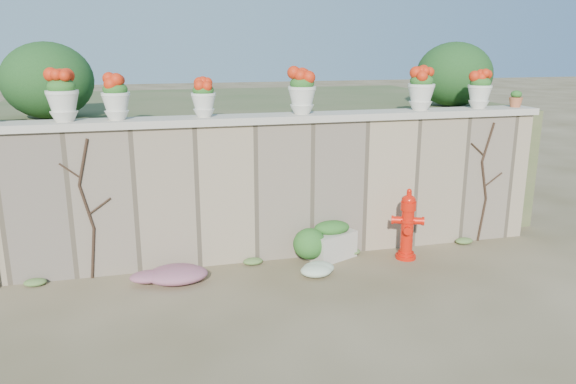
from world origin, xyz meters
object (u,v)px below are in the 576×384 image
object	(u,v)px
urn_pot_0	(62,97)
fire_hydrant	(407,224)
planter_box	(332,241)
terracotta_pot	(516,100)

from	to	relation	value
urn_pot_0	fire_hydrant	bearing A→B (deg)	-7.77
planter_box	urn_pot_0	distance (m)	4.16
fire_hydrant	urn_pot_0	bearing A→B (deg)	-164.21
fire_hydrant	planter_box	distance (m)	1.13
fire_hydrant	planter_box	size ratio (longest dim) A/B	1.34
urn_pot_0	terracotta_pot	world-z (taller)	urn_pot_0
terracotta_pot	planter_box	bearing A→B (deg)	-174.00
urn_pot_0	terracotta_pot	bearing A→B (deg)	0.00
fire_hydrant	planter_box	world-z (taller)	fire_hydrant
urn_pot_0	terracotta_pot	distance (m)	6.67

